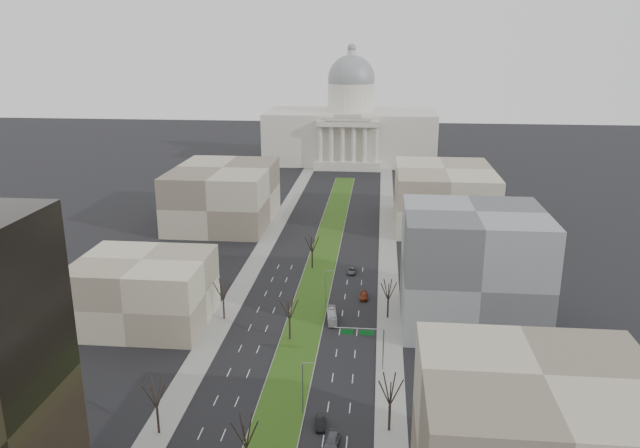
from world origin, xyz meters
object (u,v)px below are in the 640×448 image
Objects in this scene: car_red at (364,296)px; car_grey_far at (352,271)px; car_grey_near at (332,441)px; car_black at (320,422)px; box_van at (332,316)px.

car_red is 0.99× the size of car_grey_far.
car_grey_near is 1.09× the size of car_grey_far.
car_black is (-2.19, 4.52, -0.14)m from car_grey_near.
box_van is at bearing -93.68° from car_grey_far.
box_van reaches higher than car_red.
box_van is at bearing 86.09° from car_black.
car_grey_near reaches higher than car_grey_far.
car_grey_near is at bearing -93.22° from car_red.
car_red is at bearing -75.42° from car_grey_far.
car_grey_near reaches higher than car_black.
car_black is at bearing -95.52° from box_van.
car_red is (5.10, 49.65, -0.04)m from car_black.
box_van reaches higher than car_grey_far.
car_grey_near is at bearing -92.75° from box_van.
car_grey_far is at bearing 102.45° from car_red.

